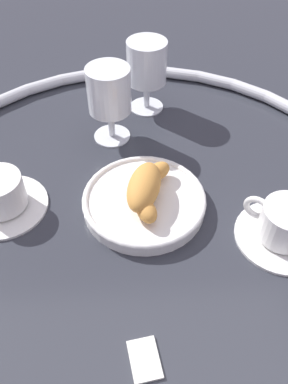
{
  "coord_description": "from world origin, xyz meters",
  "views": [
    {
      "loc": [
        0.41,
        -0.01,
        0.47
      ],
      "look_at": [
        -0.0,
        0.01,
        0.03
      ],
      "focal_mm": 37.09,
      "sensor_mm": 36.0,
      "label": 1
    }
  ],
  "objects_px": {
    "coffee_cup_far": "(284,226)",
    "juice_glass_right": "(109,94)",
    "pastry_plate": "(144,200)",
    "croissant_large": "(146,186)",
    "sugar_packet": "(147,359)",
    "coffee_cup_near": "(0,196)",
    "juice_glass_left": "(147,65)"
  },
  "relations": [
    {
      "from": "croissant_large",
      "to": "juice_glass_right",
      "type": "relative_size",
      "value": 0.94
    },
    {
      "from": "coffee_cup_far",
      "to": "juice_glass_left",
      "type": "bearing_deg",
      "value": -152.39
    },
    {
      "from": "pastry_plate",
      "to": "coffee_cup_far",
      "type": "distance_m",
      "value": 0.21
    },
    {
      "from": "sugar_packet",
      "to": "juice_glass_left",
      "type": "bearing_deg",
      "value": 167.3
    },
    {
      "from": "pastry_plate",
      "to": "coffee_cup_near",
      "type": "bearing_deg",
      "value": -91.71
    },
    {
      "from": "croissant_large",
      "to": "sugar_packet",
      "type": "relative_size",
      "value": 2.64
    },
    {
      "from": "croissant_large",
      "to": "coffee_cup_far",
      "type": "height_order",
      "value": "croissant_large"
    },
    {
      "from": "croissant_large",
      "to": "coffee_cup_far",
      "type": "distance_m",
      "value": 0.21
    },
    {
      "from": "croissant_large",
      "to": "coffee_cup_far",
      "type": "relative_size",
      "value": 0.97
    },
    {
      "from": "pastry_plate",
      "to": "juice_glass_right",
      "type": "relative_size",
      "value": 1.37
    },
    {
      "from": "coffee_cup_far",
      "to": "juice_glass_right",
      "type": "distance_m",
      "value": 0.36
    },
    {
      "from": "coffee_cup_far",
      "to": "sugar_packet",
      "type": "bearing_deg",
      "value": -50.65
    },
    {
      "from": "juice_glass_left",
      "to": "sugar_packet",
      "type": "height_order",
      "value": "juice_glass_left"
    },
    {
      "from": "pastry_plate",
      "to": "juice_glass_right",
      "type": "height_order",
      "value": "juice_glass_right"
    },
    {
      "from": "pastry_plate",
      "to": "juice_glass_left",
      "type": "relative_size",
      "value": 1.37
    },
    {
      "from": "coffee_cup_far",
      "to": "sugar_packet",
      "type": "xyz_separation_m",
      "value": [
        0.17,
        -0.21,
        -0.02
      ]
    },
    {
      "from": "coffee_cup_near",
      "to": "sugar_packet",
      "type": "xyz_separation_m",
      "value": [
        0.25,
        0.21,
        -0.02
      ]
    },
    {
      "from": "juice_glass_left",
      "to": "juice_glass_right",
      "type": "bearing_deg",
      "value": -37.25
    },
    {
      "from": "coffee_cup_near",
      "to": "juice_glass_left",
      "type": "xyz_separation_m",
      "value": [
        -0.26,
        0.24,
        0.07
      ]
    },
    {
      "from": "croissant_large",
      "to": "sugar_packet",
      "type": "xyz_separation_m",
      "value": [
        0.24,
        -0.01,
        -0.04
      ]
    },
    {
      "from": "coffee_cup_near",
      "to": "coffee_cup_far",
      "type": "relative_size",
      "value": 1.0
    },
    {
      "from": "coffee_cup_far",
      "to": "juice_glass_right",
      "type": "relative_size",
      "value": 0.97
    },
    {
      "from": "croissant_large",
      "to": "sugar_packet",
      "type": "height_order",
      "value": "croissant_large"
    },
    {
      "from": "pastry_plate",
      "to": "coffee_cup_far",
      "type": "bearing_deg",
      "value": 69.74
    },
    {
      "from": "croissant_large",
      "to": "coffee_cup_near",
      "type": "distance_m",
      "value": 0.22
    },
    {
      "from": "juice_glass_left",
      "to": "juice_glass_right",
      "type": "xyz_separation_m",
      "value": [
        0.09,
        -0.07,
        -0.0
      ]
    },
    {
      "from": "sugar_packet",
      "to": "croissant_large",
      "type": "bearing_deg",
      "value": 167.54
    },
    {
      "from": "coffee_cup_far",
      "to": "juice_glass_right",
      "type": "height_order",
      "value": "juice_glass_right"
    },
    {
      "from": "croissant_large",
      "to": "coffee_cup_far",
      "type": "bearing_deg",
      "value": 69.67
    },
    {
      "from": "juice_glass_left",
      "to": "juice_glass_right",
      "type": "distance_m",
      "value": 0.12
    },
    {
      "from": "croissant_large",
      "to": "coffee_cup_far",
      "type": "xyz_separation_m",
      "value": [
        0.07,
        0.19,
        -0.02
      ]
    },
    {
      "from": "pastry_plate",
      "to": "coffee_cup_near",
      "type": "distance_m",
      "value": 0.22
    }
  ]
}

